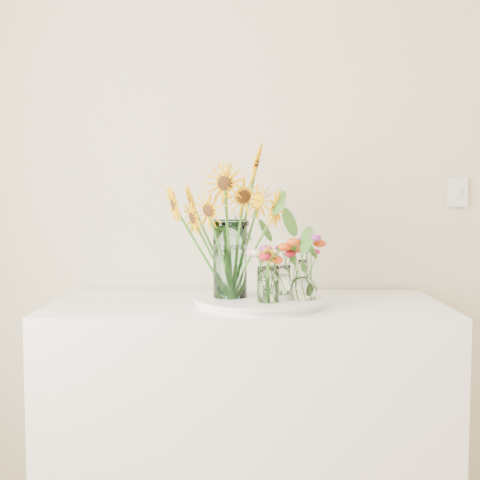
{
  "coord_description": "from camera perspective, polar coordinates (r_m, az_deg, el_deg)",
  "views": [
    {
      "loc": [
        -0.46,
        -0.22,
        1.27
      ],
      "look_at": [
        -0.5,
        1.84,
        1.13
      ],
      "focal_mm": 45.0,
      "sensor_mm": 36.0,
      "label": 1
    }
  ],
  "objects": [
    {
      "name": "tray",
      "position": [
        2.11,
        1.83,
        -5.9
      ],
      "size": [
        0.43,
        0.43,
        0.02
      ],
      "primitive_type": "cylinder",
      "color": "white",
      "rests_on": "counter"
    },
    {
      "name": "small_vase_a",
      "position": [
        2.0,
        2.68,
        -4.26
      ],
      "size": [
        0.08,
        0.08,
        0.13
      ],
      "primitive_type": "cylinder",
      "rotation": [
        0.0,
        0.0,
        0.14
      ],
      "color": "white",
      "rests_on": "tray"
    },
    {
      "name": "wildflower_posy_a",
      "position": [
        1.99,
        2.69,
        -2.98
      ],
      "size": [
        0.18,
        0.18,
        0.22
      ],
      "primitive_type": null,
      "color": "#E54913",
      "rests_on": "tray"
    },
    {
      "name": "wildflower_posy_c",
      "position": [
        2.17,
        4.0,
        -2.65
      ],
      "size": [
        0.2,
        0.2,
        0.2
      ],
      "primitive_type": null,
      "color": "#E54913",
      "rests_on": "tray"
    },
    {
      "name": "small_vase_c",
      "position": [
        2.17,
        4.0,
        -3.83
      ],
      "size": [
        0.08,
        0.08,
        0.11
      ],
      "primitive_type": "cylinder",
      "rotation": [
        0.0,
        0.0,
        -0.29
      ],
      "color": "white",
      "rests_on": "tray"
    },
    {
      "name": "wildflower_posy_b",
      "position": [
        2.05,
        6.01,
        -2.58
      ],
      "size": [
        0.21,
        0.21,
        0.23
      ],
      "primitive_type": null,
      "color": "#E54913",
      "rests_on": "tray"
    },
    {
      "name": "small_vase_b",
      "position": [
        2.06,
        6.0,
        -3.82
      ],
      "size": [
        0.13,
        0.13,
        0.14
      ],
      "primitive_type": null,
      "rotation": [
        0.0,
        0.0,
        0.43
      ],
      "color": "white",
      "rests_on": "tray"
    },
    {
      "name": "mason_jar",
      "position": [
        2.09,
        -0.95,
        -1.82
      ],
      "size": [
        0.13,
        0.13,
        0.28
      ],
      "primitive_type": "cylinder",
      "rotation": [
        0.0,
        0.0,
        0.14
      ],
      "color": "#A5D8C7",
      "rests_on": "tray"
    },
    {
      "name": "counter",
      "position": [
        2.3,
        0.62,
        -17.03
      ],
      "size": [
        1.4,
        0.6,
        0.9
      ],
      "primitive_type": "cube",
      "color": "white",
      "rests_on": "ground_plane"
    },
    {
      "name": "sunflower_bouquet",
      "position": [
        2.08,
        -0.96,
        1.69
      ],
      "size": [
        0.75,
        0.75,
        0.53
      ],
      "primitive_type": null,
      "rotation": [
        0.0,
        0.0,
        0.14
      ],
      "color": "#FEB405",
      "rests_on": "tray"
    }
  ]
}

